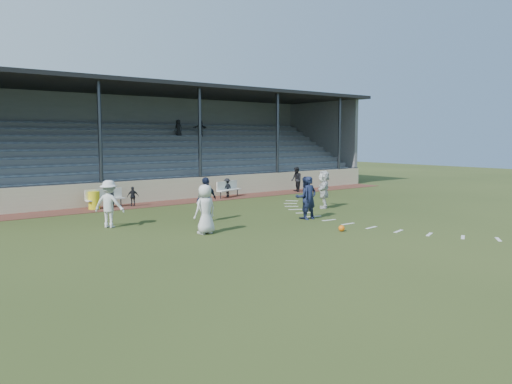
% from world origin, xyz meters
% --- Properties ---
extents(ground, '(90.00, 90.00, 0.00)m').
position_xyz_m(ground, '(0.00, 0.00, 0.00)').
color(ground, '#2E3B18').
rests_on(ground, ground).
extents(cinder_track, '(34.00, 2.00, 0.02)m').
position_xyz_m(cinder_track, '(0.00, 10.50, 0.01)').
color(cinder_track, '#502820').
rests_on(cinder_track, ground).
extents(retaining_wall, '(34.00, 0.18, 1.20)m').
position_xyz_m(retaining_wall, '(0.00, 11.55, 0.60)').
color(retaining_wall, beige).
rests_on(retaining_wall, ground).
extents(bench_left, '(2.03, 0.68, 0.95)m').
position_xyz_m(bench_left, '(-3.22, 10.75, 0.58)').
color(bench_left, silver).
rests_on(bench_left, cinder_track).
extents(bench_right, '(2.02, 1.09, 0.95)m').
position_xyz_m(bench_right, '(4.27, 10.62, 0.58)').
color(bench_right, silver).
rests_on(bench_right, cinder_track).
extents(trash_bin, '(0.55, 0.55, 0.87)m').
position_xyz_m(trash_bin, '(-3.83, 10.55, 0.46)').
color(trash_bin, yellow).
rests_on(trash_bin, cinder_track).
extents(football, '(0.24, 0.24, 0.24)m').
position_xyz_m(football, '(1.42, -0.94, 0.12)').
color(football, orange).
rests_on(football, ground).
extents(player_white_lead, '(0.95, 0.67, 1.83)m').
position_xyz_m(player_white_lead, '(-2.88, 1.85, 0.91)').
color(player_white_lead, silver).
rests_on(player_white_lead, ground).
extents(player_navy_lead, '(0.72, 0.51, 1.86)m').
position_xyz_m(player_navy_lead, '(2.44, 1.84, 0.93)').
color(player_navy_lead, '#131A34').
rests_on(player_navy_lead, ground).
extents(player_navy_mid, '(1.07, 0.94, 1.85)m').
position_xyz_m(player_navy_mid, '(2.41, 2.11, 0.92)').
color(player_navy_mid, '#131A34').
rests_on(player_navy_mid, ground).
extents(player_white_wing, '(1.32, 1.37, 1.87)m').
position_xyz_m(player_white_wing, '(-5.15, 5.28, 0.94)').
color(player_white_wing, silver).
rests_on(player_white_wing, ground).
extents(player_navy_wing, '(1.18, 0.71, 1.88)m').
position_xyz_m(player_navy_wing, '(-1.38, 4.12, 0.94)').
color(player_navy_wing, '#131A34').
rests_on(player_navy_wing, ground).
extents(player_white_back, '(1.66, 1.61, 1.89)m').
position_xyz_m(player_white_back, '(5.47, 3.94, 0.95)').
color(player_white_back, silver).
rests_on(player_white_back, ground).
extents(official, '(0.85, 0.95, 1.61)m').
position_xyz_m(official, '(9.42, 10.22, 0.83)').
color(official, black).
rests_on(official, cinder_track).
extents(sub_left_near, '(0.44, 0.33, 1.08)m').
position_xyz_m(sub_left_near, '(-2.92, 10.63, 0.56)').
color(sub_left_near, black).
rests_on(sub_left_near, cinder_track).
extents(sub_left_far, '(0.63, 0.35, 1.01)m').
position_xyz_m(sub_left_far, '(-1.86, 10.37, 0.52)').
color(sub_left_far, black).
rests_on(sub_left_far, cinder_track).
extents(sub_right, '(0.80, 0.60, 1.11)m').
position_xyz_m(sub_right, '(4.27, 10.72, 0.57)').
color(sub_right, black).
rests_on(sub_right, cinder_track).
extents(grandstand, '(34.60, 9.00, 6.61)m').
position_xyz_m(grandstand, '(0.00, 16.26, 2.20)').
color(grandstand, slate).
rests_on(grandstand, ground).
extents(penalty_arc, '(3.89, 14.63, 0.01)m').
position_xyz_m(penalty_arc, '(4.12, 0.00, 0.01)').
color(penalty_arc, silver).
rests_on(penalty_arc, ground).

